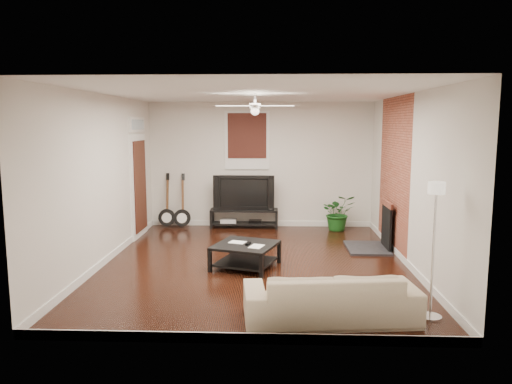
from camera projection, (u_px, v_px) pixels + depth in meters
room at (255, 180)px, 7.91m from camera, size 5.01×6.01×2.81m
brick_accent at (394, 175)px, 8.80m from camera, size 0.02×2.20×2.80m
fireplace at (376, 225)px, 8.94m from camera, size 0.80×1.10×0.92m
window_back at (247, 140)px, 10.78m from camera, size 1.00×0.06×1.30m
door_left at (139, 176)px, 9.90m from camera, size 0.08×1.00×2.50m
tv_stand at (244, 218)px, 10.84m from camera, size 1.50×0.40×0.42m
tv at (244, 192)px, 10.77m from camera, size 1.35×0.18×0.78m
coffee_table at (246, 256)px, 7.85m from camera, size 1.17×1.17×0.39m
sofa at (330, 296)px, 5.73m from camera, size 2.10×1.00×0.59m
floor_lamp at (433, 251)px, 5.70m from camera, size 0.30×0.30×1.66m
potted_plant at (338, 212)px, 10.55m from camera, size 0.77×0.68×0.79m
guitar_left at (166, 200)px, 10.82m from camera, size 0.39×0.28×1.24m
guitar_right at (182, 201)px, 10.77m from camera, size 0.41×0.32×1.24m
ceiling_fan at (255, 106)px, 7.74m from camera, size 1.24×1.24×0.32m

